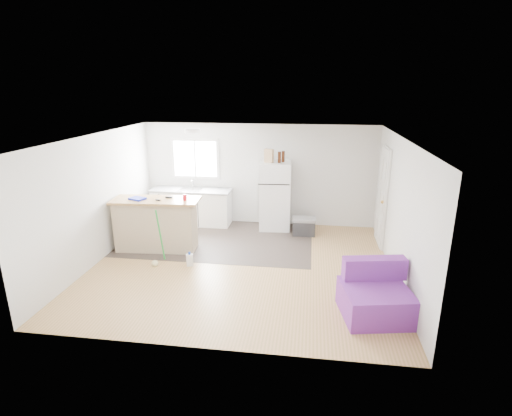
{
  "coord_description": "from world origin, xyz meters",
  "views": [
    {
      "loc": [
        1.21,
        -6.75,
        3.25
      ],
      "look_at": [
        0.18,
        0.7,
        0.93
      ],
      "focal_mm": 28.0,
      "sensor_mm": 36.0,
      "label": 1
    }
  ],
  "objects_px": {
    "refrigerator": "(275,196)",
    "cardboard_box": "(269,156)",
    "blue_tray": "(137,199)",
    "peninsula": "(156,224)",
    "red_cup": "(185,197)",
    "bottle_right": "(283,156)",
    "cooler": "(304,226)",
    "mop": "(157,254)",
    "bottle_left": "(279,157)",
    "kitchen_cabinets": "(192,206)",
    "purple_seat": "(375,297)",
    "cleaner_jug": "(190,260)"
  },
  "relations": [
    {
      "from": "mop",
      "to": "bottle_left",
      "type": "height_order",
      "value": "bottle_left"
    },
    {
      "from": "refrigerator",
      "to": "bottle_right",
      "type": "distance_m",
      "value": 0.93
    },
    {
      "from": "refrigerator",
      "to": "bottle_right",
      "type": "height_order",
      "value": "bottle_right"
    },
    {
      "from": "kitchen_cabinets",
      "to": "bottle_right",
      "type": "relative_size",
      "value": 7.75
    },
    {
      "from": "cardboard_box",
      "to": "purple_seat",
      "type": "bearing_deg",
      "value": -60.38
    },
    {
      "from": "red_cup",
      "to": "purple_seat",
      "type": "bearing_deg",
      "value": -29.18
    },
    {
      "from": "peninsula",
      "to": "purple_seat",
      "type": "bearing_deg",
      "value": -29.36
    },
    {
      "from": "refrigerator",
      "to": "cardboard_box",
      "type": "distance_m",
      "value": 0.96
    },
    {
      "from": "cardboard_box",
      "to": "bottle_left",
      "type": "distance_m",
      "value": 0.24
    },
    {
      "from": "kitchen_cabinets",
      "to": "mop",
      "type": "xyz_separation_m",
      "value": [
        0.04,
        -2.41,
        -0.21
      ]
    },
    {
      "from": "refrigerator",
      "to": "bottle_right",
      "type": "bearing_deg",
      "value": 0.94
    },
    {
      "from": "cardboard_box",
      "to": "cooler",
      "type": "bearing_deg",
      "value": -17.35
    },
    {
      "from": "cooler",
      "to": "bottle_left",
      "type": "bearing_deg",
      "value": 154.18
    },
    {
      "from": "cooler",
      "to": "bottle_right",
      "type": "height_order",
      "value": "bottle_right"
    },
    {
      "from": "purple_seat",
      "to": "cardboard_box",
      "type": "bearing_deg",
      "value": 108.95
    },
    {
      "from": "refrigerator",
      "to": "red_cup",
      "type": "distance_m",
      "value": 2.31
    },
    {
      "from": "purple_seat",
      "to": "blue_tray",
      "type": "height_order",
      "value": "blue_tray"
    },
    {
      "from": "bottle_right",
      "to": "refrigerator",
      "type": "bearing_deg",
      "value": -174.81
    },
    {
      "from": "peninsula",
      "to": "blue_tray",
      "type": "xyz_separation_m",
      "value": [
        -0.32,
        -0.06,
        0.55
      ]
    },
    {
      "from": "kitchen_cabinets",
      "to": "red_cup",
      "type": "relative_size",
      "value": 16.14
    },
    {
      "from": "peninsula",
      "to": "bottle_right",
      "type": "bearing_deg",
      "value": 29.05
    },
    {
      "from": "kitchen_cabinets",
      "to": "cooler",
      "type": "height_order",
      "value": "kitchen_cabinets"
    },
    {
      "from": "cardboard_box",
      "to": "bottle_right",
      "type": "xyz_separation_m",
      "value": [
        0.31,
        0.1,
        -0.02
      ]
    },
    {
      "from": "peninsula",
      "to": "kitchen_cabinets",
      "type": "bearing_deg",
      "value": 77.05
    },
    {
      "from": "peninsula",
      "to": "red_cup",
      "type": "xyz_separation_m",
      "value": [
        0.63,
        0.01,
        0.59
      ]
    },
    {
      "from": "refrigerator",
      "to": "cooler",
      "type": "height_order",
      "value": "refrigerator"
    },
    {
      "from": "cooler",
      "to": "mop",
      "type": "xyz_separation_m",
      "value": [
        -2.69,
        -2.01,
        0.03
      ]
    },
    {
      "from": "cooler",
      "to": "cardboard_box",
      "type": "distance_m",
      "value": 1.77
    },
    {
      "from": "red_cup",
      "to": "blue_tray",
      "type": "xyz_separation_m",
      "value": [
        -0.96,
        -0.07,
        -0.04
      ]
    },
    {
      "from": "kitchen_cabinets",
      "to": "bottle_left",
      "type": "bearing_deg",
      "value": -2.76
    },
    {
      "from": "peninsula",
      "to": "bottle_left",
      "type": "height_order",
      "value": "bottle_left"
    },
    {
      "from": "cooler",
      "to": "blue_tray",
      "type": "relative_size",
      "value": 1.78
    },
    {
      "from": "kitchen_cabinets",
      "to": "cooler",
      "type": "relative_size",
      "value": 3.63
    },
    {
      "from": "mop",
      "to": "red_cup",
      "type": "bearing_deg",
      "value": 65.04
    },
    {
      "from": "mop",
      "to": "red_cup",
      "type": "xyz_separation_m",
      "value": [
        0.35,
        0.78,
        0.9
      ]
    },
    {
      "from": "purple_seat",
      "to": "red_cup",
      "type": "height_order",
      "value": "red_cup"
    },
    {
      "from": "refrigerator",
      "to": "blue_tray",
      "type": "relative_size",
      "value": 5.29
    },
    {
      "from": "mop",
      "to": "red_cup",
      "type": "relative_size",
      "value": 9.39
    },
    {
      "from": "mop",
      "to": "purple_seat",
      "type": "bearing_deg",
      "value": -17.78
    },
    {
      "from": "purple_seat",
      "to": "blue_tray",
      "type": "xyz_separation_m",
      "value": [
        -4.41,
        1.86,
        0.8
      ]
    },
    {
      "from": "mop",
      "to": "bottle_left",
      "type": "bearing_deg",
      "value": 46.52
    },
    {
      "from": "kitchen_cabinets",
      "to": "cleaner_jug",
      "type": "xyz_separation_m",
      "value": [
        0.65,
        -2.34,
        -0.32
      ]
    },
    {
      "from": "purple_seat",
      "to": "bottle_left",
      "type": "bearing_deg",
      "value": 105.93
    },
    {
      "from": "purple_seat",
      "to": "mop",
      "type": "distance_m",
      "value": 3.97
    },
    {
      "from": "kitchen_cabinets",
      "to": "peninsula",
      "type": "xyz_separation_m",
      "value": [
        -0.25,
        -1.64,
        0.1
      ]
    },
    {
      "from": "cleaner_jug",
      "to": "bottle_left",
      "type": "xyz_separation_m",
      "value": [
        1.47,
        2.2,
        1.59
      ]
    },
    {
      "from": "cleaner_jug",
      "to": "bottle_right",
      "type": "height_order",
      "value": "bottle_right"
    },
    {
      "from": "blue_tray",
      "to": "bottle_right",
      "type": "relative_size",
      "value": 1.2
    },
    {
      "from": "purple_seat",
      "to": "mop",
      "type": "height_order",
      "value": "mop"
    },
    {
      "from": "refrigerator",
      "to": "cardboard_box",
      "type": "bearing_deg",
      "value": -152.64
    }
  ]
}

